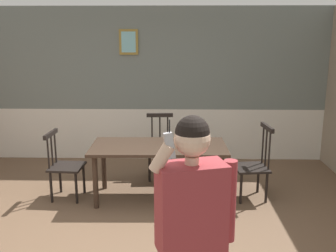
% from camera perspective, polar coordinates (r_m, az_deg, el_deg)
% --- Properties ---
extents(ground_plane, '(7.20, 7.20, 0.00)m').
position_cam_1_polar(ground_plane, '(4.42, -6.90, -17.01)').
color(ground_plane, brown).
extents(room_back_partition, '(6.55, 0.17, 2.70)m').
position_cam_1_polar(room_back_partition, '(6.91, -3.70, 5.66)').
color(room_back_partition, slate).
rests_on(room_back_partition, ground_plane).
extents(dining_table, '(1.84, 0.89, 0.76)m').
position_cam_1_polar(dining_table, '(5.26, -1.39, -3.82)').
color(dining_table, '#38281E').
rests_on(dining_table, ground_plane).
extents(chair_near_window, '(0.44, 0.44, 1.01)m').
position_cam_1_polar(chair_near_window, '(6.10, -1.18, -3.29)').
color(chair_near_window, black).
rests_on(chair_near_window, ground_plane).
extents(chair_by_doorway, '(0.49, 0.49, 1.04)m').
position_cam_1_polar(chair_by_doorway, '(5.45, 12.55, -5.63)').
color(chair_by_doorway, black).
rests_on(chair_by_doorway, ground_plane).
extents(chair_at_table_head, '(0.46, 0.46, 0.95)m').
position_cam_1_polar(chair_at_table_head, '(5.52, -15.08, -5.67)').
color(chair_at_table_head, black).
rests_on(chair_at_table_head, ground_plane).
extents(person_figure, '(0.57, 0.35, 1.75)m').
position_cam_1_polar(person_figure, '(2.61, 3.56, -14.25)').
color(person_figure, brown).
rests_on(person_figure, ground_plane).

